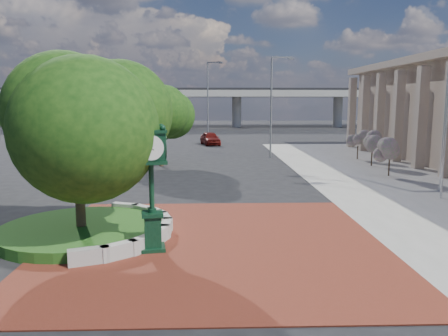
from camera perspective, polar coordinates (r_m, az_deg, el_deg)
ground at (r=16.88m, az=-1.35°, el=-8.69°), size 200.00×200.00×0.00m
plaza at (r=15.92m, az=-1.33°, el=-9.70°), size 12.00×12.00×0.04m
planter_wall at (r=17.00m, az=-10.61°, el=-7.76°), size 2.96×6.77×0.54m
grass_bed at (r=17.52m, az=-18.10°, el=-7.80°), size 6.10×6.10×0.40m
overpass at (r=86.12m, az=-1.84°, el=9.69°), size 90.00×12.00×7.50m
tree_planter at (r=16.89m, az=-18.66°, el=3.76°), size 5.20×5.20×6.33m
tree_street at (r=34.37m, az=-8.30°, el=5.60°), size 4.40×4.40×5.45m
post_clock at (r=14.70m, az=-9.48°, el=-0.87°), size 1.13×1.13×4.79m
parked_car at (r=51.16m, az=-1.81°, el=3.89°), size 2.72×4.75×1.52m
flagpole_a at (r=25.06m, az=27.17°, el=7.02°), size 1.41×0.40×9.22m
flagpole_b at (r=27.11m, az=27.14°, el=9.15°), size 1.73×0.28×11.13m
street_lamp_near at (r=39.29m, az=6.50°, el=8.90°), size 2.00×0.26×8.91m
street_lamp_far at (r=58.84m, az=-1.92°, el=9.59°), size 2.15×1.10×10.18m
shrub_near at (r=31.46m, az=20.84°, el=1.83°), size 1.20×1.20×2.20m
shrub_mid at (r=35.95m, az=18.80°, el=2.73°), size 1.20×1.20×2.20m
shrub_far at (r=39.79m, az=17.11°, el=3.34°), size 1.20×1.20×2.20m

